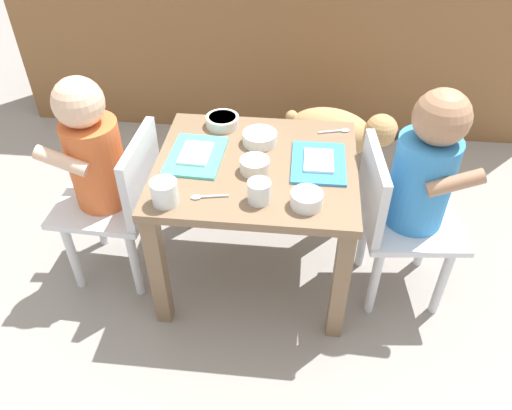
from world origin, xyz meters
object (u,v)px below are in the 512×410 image
object	(u,v)px
seated_child_right	(419,178)
water_cup_left	(165,194)
veggie_bowl_near	(256,165)
cereal_bowl_right_side	(222,121)
dining_table	(256,186)
food_tray_left	(196,155)
seated_child_left	(100,162)
veggie_bowl_far	(307,199)
food_tray_right	(318,162)
spoon_by_left_tray	(206,197)
water_cup_right	(259,193)
dog	(337,133)
cereal_bowl_left_side	(258,137)
spoon_by_right_tray	(337,131)

from	to	relation	value
seated_child_right	water_cup_left	world-z (taller)	seated_child_right
seated_child_right	veggie_bowl_near	bearing A→B (deg)	-178.72
cereal_bowl_right_side	veggie_bowl_near	world-z (taller)	veggie_bowl_near
dining_table	food_tray_left	distance (m)	0.20
seated_child_left	veggie_bowl_near	world-z (taller)	seated_child_left
veggie_bowl_far	food_tray_left	bearing A→B (deg)	150.16
seated_child_left	food_tray_right	xyz separation A→B (m)	(0.62, 0.05, 0.01)
spoon_by_left_tray	water_cup_right	bearing A→B (deg)	1.04
dog	veggie_bowl_near	bearing A→B (deg)	-114.14
cereal_bowl_right_side	veggie_bowl_near	distance (m)	0.26
food_tray_right	spoon_by_left_tray	bearing A→B (deg)	-148.13
cereal_bowl_right_side	seated_child_right	bearing A→B (deg)	-20.81
dining_table	seated_child_right	xyz separation A→B (m)	(0.45, -0.02, 0.08)
spoon_by_left_tray	dog	bearing A→B (deg)	61.90
cereal_bowl_right_side	cereal_bowl_left_side	size ratio (longest dim) A/B	1.01
food_tray_right	veggie_bowl_near	bearing A→B (deg)	-163.31
dog	cereal_bowl_right_side	size ratio (longest dim) A/B	4.23
water_cup_right	spoon_by_left_tray	size ratio (longest dim) A/B	0.61
cereal_bowl_left_side	spoon_by_right_tray	distance (m)	0.25
cereal_bowl_left_side	veggie_bowl_far	bearing A→B (deg)	-61.30
seated_child_right	cereal_bowl_left_side	bearing A→B (deg)	163.70
cereal_bowl_right_side	spoon_by_right_tray	size ratio (longest dim) A/B	1.04
cereal_bowl_left_side	dog	bearing A→B (deg)	58.52
veggie_bowl_far	veggie_bowl_near	bearing A→B (deg)	137.13
seated_child_left	cereal_bowl_left_side	xyz separation A→B (m)	(0.44, 0.14, 0.03)
spoon_by_left_tray	seated_child_right	bearing A→B (deg)	13.87
veggie_bowl_near	veggie_bowl_far	distance (m)	0.20
veggie_bowl_near	seated_child_left	bearing A→B (deg)	179.54
cereal_bowl_right_side	spoon_by_right_tray	distance (m)	0.36
food_tray_left	food_tray_right	size ratio (longest dim) A/B	1.06
water_cup_left	veggie_bowl_near	xyz separation A→B (m)	(0.22, 0.16, -0.01)
seated_child_left	spoon_by_right_tray	xyz separation A→B (m)	(0.68, 0.22, 0.01)
water_cup_left	food_tray_right	bearing A→B (deg)	28.32
veggie_bowl_near	veggie_bowl_far	size ratio (longest dim) A/B	0.99
cereal_bowl_right_side	veggie_bowl_far	world-z (taller)	veggie_bowl_far
dog	cereal_bowl_left_side	xyz separation A→B (m)	(-0.26, -0.43, 0.24)
dog	food_tray_right	xyz separation A→B (m)	(-0.08, -0.52, 0.23)
seated_child_left	seated_child_right	distance (m)	0.89
seated_child_left	veggie_bowl_far	bearing A→B (deg)	-12.98
dining_table	spoon_by_left_tray	distance (m)	0.22
veggie_bowl_far	spoon_by_left_tray	bearing A→B (deg)	179.09
veggie_bowl_far	cereal_bowl_left_side	bearing A→B (deg)	118.70
water_cup_left	seated_child_right	bearing A→B (deg)	14.24
veggie_bowl_far	spoon_by_right_tray	world-z (taller)	veggie_bowl_far
water_cup_right	spoon_by_left_tray	xyz separation A→B (m)	(-0.14, -0.00, -0.02)
dining_table	water_cup_left	distance (m)	0.31
dining_table	spoon_by_right_tray	distance (m)	0.31
dining_table	dog	distance (m)	0.61
dog	water_cup_left	size ratio (longest dim) A/B	6.28
dining_table	water_cup_right	distance (m)	0.19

